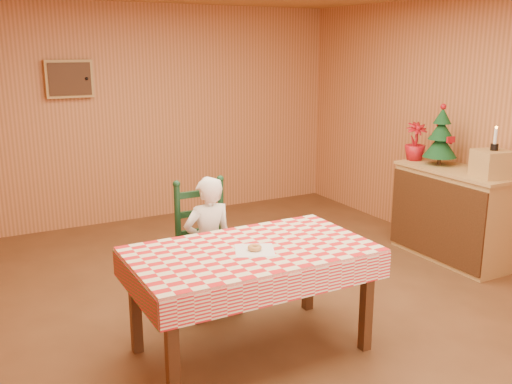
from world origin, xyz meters
TOP-DOWN VIEW (x-y plane):
  - ground at (0.00, 0.00)m, footprint 6.00×6.00m
  - cabin_walls at (-0.00, 0.53)m, footprint 5.10×6.05m
  - dining_table at (-0.43, -0.52)m, footprint 1.66×0.96m
  - ladder_chair at (-0.43, 0.26)m, footprint 0.44×0.40m
  - seated_child at (-0.43, 0.21)m, footprint 0.41×0.27m
  - napkin at (-0.43, -0.57)m, footprint 0.34×0.34m
  - donut at (-0.43, -0.57)m, footprint 0.11×0.11m
  - shelf_unit at (2.21, 0.13)m, footprint 0.54×1.24m
  - crate at (2.22, -0.27)m, footprint 0.36×0.36m
  - christmas_tree at (2.22, 0.38)m, footprint 0.34×0.34m
  - flower_arrangement at (2.17, 0.68)m, footprint 0.29×0.29m
  - candle_set at (2.22, -0.27)m, footprint 0.07×0.07m
  - storage_bin at (2.26, -0.23)m, footprint 0.58×0.58m

SIDE VIEW (x-z plane):
  - ground at x=0.00m, z-range 0.00..0.00m
  - storage_bin at x=2.26m, z-range 0.00..0.45m
  - shelf_unit at x=2.21m, z-range 0.00..0.93m
  - ladder_chair at x=-0.43m, z-range -0.04..1.04m
  - seated_child at x=-0.43m, z-range 0.00..1.12m
  - dining_table at x=-0.43m, z-range 0.30..1.07m
  - napkin at x=-0.43m, z-range 0.77..0.77m
  - donut at x=-0.43m, z-range 0.77..0.81m
  - crate at x=2.22m, z-range 0.93..1.18m
  - flower_arrangement at x=2.17m, z-range 0.93..1.33m
  - christmas_tree at x=2.22m, z-range 0.90..1.52m
  - candle_set at x=2.22m, z-range 1.13..1.36m
  - cabin_walls at x=0.00m, z-range 0.50..3.15m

